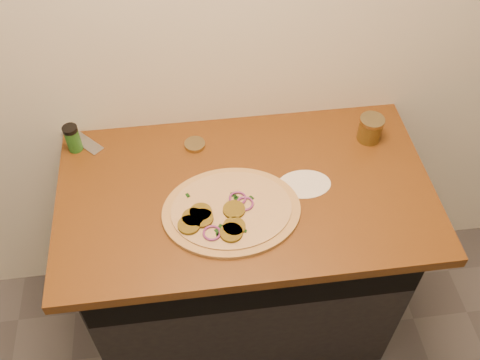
{
  "coord_description": "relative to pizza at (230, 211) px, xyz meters",
  "views": [
    {
      "loc": [
        -0.16,
        0.33,
        2.21
      ],
      "look_at": [
        -0.02,
        1.41,
        0.95
      ],
      "focal_mm": 40.0,
      "sensor_mm": 36.0,
      "label": 1
    }
  ],
  "objects": [
    {
      "name": "cabinet",
      "position": [
        0.06,
        0.13,
        -0.48
      ],
      "size": [
        1.1,
        0.6,
        0.86
      ],
      "primitive_type": "cube",
      "color": "black",
      "rests_on": "ground"
    },
    {
      "name": "countertop",
      "position": [
        0.06,
        0.1,
        -0.03
      ],
      "size": [
        1.2,
        0.7,
        0.04
      ],
      "primitive_type": "cube",
      "color": "brown",
      "rests_on": "cabinet"
    },
    {
      "name": "pizza",
      "position": [
        0.0,
        0.0,
        0.0
      ],
      "size": [
        0.42,
        0.42,
        0.03
      ],
      "color": "tan",
      "rests_on": "countertop"
    },
    {
      "name": "chefs_knife",
      "position": [
        -0.55,
        0.46,
        -0.0
      ],
      "size": [
        0.26,
        0.27,
        0.02
      ],
      "color": "#B7BAC1",
      "rests_on": "countertop"
    },
    {
      "name": "mason_jar_lid",
      "position": [
        -0.09,
        0.3,
        -0.0
      ],
      "size": [
        0.09,
        0.09,
        0.02
      ],
      "primitive_type": "cylinder",
      "rotation": [
        0.0,
        0.0,
        0.26
      ],
      "color": "#948456",
      "rests_on": "countertop"
    },
    {
      "name": "salsa_jar",
      "position": [
        0.51,
        0.26,
        0.04
      ],
      "size": [
        0.08,
        0.08,
        0.09
      ],
      "color": "maroon",
      "rests_on": "countertop"
    },
    {
      "name": "spice_shaker",
      "position": [
        -0.49,
        0.34,
        0.04
      ],
      "size": [
        0.05,
        0.05,
        0.1
      ],
      "color": "#23631F",
      "rests_on": "countertop"
    },
    {
      "name": "flour_spill",
      "position": [
        0.25,
        0.09,
        -0.01
      ],
      "size": [
        0.18,
        0.18,
        0.0
      ],
      "primitive_type": "cylinder",
      "rotation": [
        0.0,
        0.0,
        -0.01
      ],
      "color": "silver",
      "rests_on": "countertop"
    }
  ]
}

